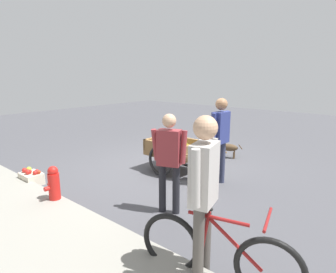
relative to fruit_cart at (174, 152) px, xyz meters
name	(u,v)px	position (x,y,z in m)	size (l,w,h in m)	color
ground_plane	(164,168)	(0.27, 0.02, -0.44)	(24.00, 24.00, 0.00)	#47474C
fruit_cart	(174,152)	(0.00, 0.00, 0.00)	(1.68, 0.97, 0.72)	olive
vendor_person	(220,134)	(-1.14, 0.05, 0.56)	(0.22, 0.53, 1.66)	#333851
bicycle	(217,253)	(-2.49, 2.45, -0.08)	(1.63, 0.56, 0.85)	black
cyclist_person	(204,185)	(-2.34, 2.48, 0.60)	(0.27, 0.56, 1.72)	#4C4742
dog	(227,147)	(-0.41, -1.65, -0.17)	(0.65, 0.31, 0.40)	#4C3823
fire_hydrant	(54,186)	(0.41, 2.57, -0.10)	(0.25, 0.25, 0.67)	red
plastic_bucket	(189,147)	(0.63, -1.42, -0.29)	(0.29, 0.29, 0.28)	#1966B2
apple_crate	(31,177)	(1.63, 2.37, -0.30)	(0.44, 0.32, 0.32)	beige
bystander_person	(169,155)	(-1.14, 1.55, 0.47)	(0.49, 0.31, 1.53)	black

